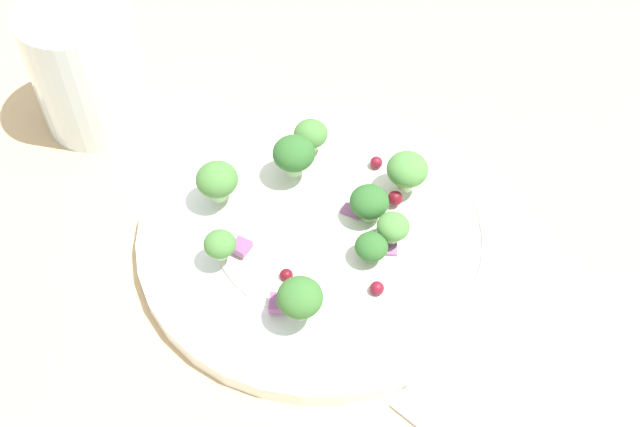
% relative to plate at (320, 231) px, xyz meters
% --- Properties ---
extents(ground_plane, '(1.80, 1.80, 0.02)m').
position_rel_plate_xyz_m(ground_plane, '(-0.03, 0.03, -0.02)').
color(ground_plane, tan).
extents(plate, '(0.24, 0.24, 0.02)m').
position_rel_plate_xyz_m(plate, '(0.00, 0.00, 0.00)').
color(plate, white).
rests_on(plate, ground_plane).
extents(dressing_pool, '(0.14, 0.14, 0.00)m').
position_rel_plate_xyz_m(dressing_pool, '(0.00, -0.00, 0.00)').
color(dressing_pool, white).
rests_on(dressing_pool, plate).
extents(broccoli_floret_0, '(0.03, 0.03, 0.03)m').
position_rel_plate_xyz_m(broccoli_floret_0, '(-0.06, 0.04, 0.03)').
color(broccoli_floret_0, '#9EC684').
rests_on(broccoli_floret_0, plate).
extents(broccoli_floret_1, '(0.03, 0.03, 0.03)m').
position_rel_plate_xyz_m(broccoli_floret_1, '(0.06, 0.01, 0.03)').
color(broccoli_floret_1, '#ADD18E').
rests_on(broccoli_floret_1, plate).
extents(broccoli_floret_2, '(0.02, 0.02, 0.02)m').
position_rel_plate_xyz_m(broccoli_floret_2, '(0.01, 0.07, 0.02)').
color(broccoli_floret_2, '#8EB77A').
rests_on(broccoli_floret_2, plate).
extents(broccoli_floret_3, '(0.03, 0.03, 0.03)m').
position_rel_plate_xyz_m(broccoli_floret_3, '(-0.00, 0.05, 0.03)').
color(broccoli_floret_3, '#8EB77A').
rests_on(broccoli_floret_3, plate).
extents(broccoli_floret_4, '(0.03, 0.03, 0.03)m').
position_rel_plate_xyz_m(broccoli_floret_4, '(-0.03, -0.06, 0.03)').
color(broccoli_floret_4, '#9EC684').
rests_on(broccoli_floret_4, plate).
extents(broccoli_floret_5, '(0.02, 0.02, 0.02)m').
position_rel_plate_xyz_m(broccoli_floret_5, '(0.04, -0.03, 0.02)').
color(broccoli_floret_5, '#9EC684').
rests_on(broccoli_floret_5, plate).
extents(broccoli_floret_6, '(0.02, 0.02, 0.02)m').
position_rel_plate_xyz_m(broccoli_floret_6, '(-0.07, -0.01, 0.02)').
color(broccoli_floret_6, '#9EC684').
rests_on(broccoli_floret_6, plate).
extents(broccoli_floret_7, '(0.03, 0.03, 0.03)m').
position_rel_plate_xyz_m(broccoli_floret_7, '(0.03, -0.00, 0.02)').
color(broccoli_floret_7, '#ADD18E').
rests_on(broccoli_floret_7, plate).
extents(broccoli_floret_8, '(0.02, 0.02, 0.02)m').
position_rel_plate_xyz_m(broccoli_floret_8, '(0.02, -0.03, 0.02)').
color(broccoli_floret_8, '#9EC684').
rests_on(broccoli_floret_8, plate).
extents(cranberry_0, '(0.01, 0.01, 0.01)m').
position_rel_plate_xyz_m(cranberry_0, '(-0.03, -0.03, 0.01)').
color(cranberry_0, maroon).
rests_on(cranberry_0, plate).
extents(cranberry_1, '(0.01, 0.01, 0.01)m').
position_rel_plate_xyz_m(cranberry_1, '(0.02, -0.06, 0.01)').
color(cranberry_1, maroon).
rests_on(cranberry_1, plate).
extents(cranberry_2, '(0.01, 0.01, 0.01)m').
position_rel_plate_xyz_m(cranberry_2, '(0.05, 0.00, 0.01)').
color(cranberry_2, maroon).
rests_on(cranberry_2, plate).
extents(cranberry_3, '(0.01, 0.01, 0.01)m').
position_rel_plate_xyz_m(cranberry_3, '(0.05, 0.04, 0.01)').
color(cranberry_3, maroon).
rests_on(cranberry_3, plate).
extents(onion_bit_0, '(0.01, 0.01, 0.01)m').
position_rel_plate_xyz_m(onion_bit_0, '(-0.04, -0.05, 0.01)').
color(onion_bit_0, '#934C84').
rests_on(onion_bit_0, plate).
extents(onion_bit_1, '(0.01, 0.02, 0.00)m').
position_rel_plate_xyz_m(onion_bit_1, '(0.04, -0.03, 0.01)').
color(onion_bit_1, '#A35B93').
rests_on(onion_bit_1, plate).
extents(onion_bit_2, '(0.02, 0.02, 0.00)m').
position_rel_plate_xyz_m(onion_bit_2, '(-0.05, -0.00, 0.01)').
color(onion_bit_2, '#934C84').
rests_on(onion_bit_2, plate).
extents(onion_bit_3, '(0.02, 0.02, 0.00)m').
position_rel_plate_xyz_m(onion_bit_3, '(0.02, 0.00, 0.01)').
color(onion_bit_3, '#A35B93').
rests_on(onion_bit_3, plate).
extents(water_glass, '(0.08, 0.08, 0.10)m').
position_rel_plate_xyz_m(water_glass, '(-0.12, 0.16, 0.04)').
color(water_glass, silver).
rests_on(water_glass, ground_plane).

